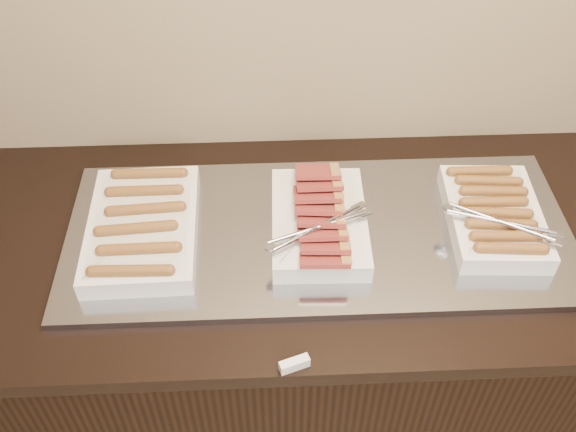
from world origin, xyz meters
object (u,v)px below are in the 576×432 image
object	(u,v)px
dish_center	(319,221)
dish_right	(495,216)
counter	(317,341)
dish_left	(143,227)
warming_tray	(319,233)

from	to	relation	value
dish_center	dish_right	world-z (taller)	dish_center
counter	dish_left	bearing A→B (deg)	180.00
dish_right	dish_center	bearing A→B (deg)	-177.04
warming_tray	dish_center	xyz separation A→B (m)	(-0.00, -0.00, 0.04)
dish_center	dish_right	distance (m)	0.42
dish_left	dish_right	world-z (taller)	dish_right
dish_right	warming_tray	bearing A→B (deg)	-177.67
dish_right	counter	bearing A→B (deg)	-177.69
warming_tray	dish_left	bearing A→B (deg)	180.00
dish_center	dish_left	bearing A→B (deg)	-179.20
warming_tray	dish_center	distance (m)	0.04
counter	warming_tray	distance (m)	0.46
warming_tray	dish_left	xyz separation A→B (m)	(-0.41, 0.00, 0.04)
dish_center	dish_right	bearing A→B (deg)	1.40
warming_tray	dish_left	world-z (taller)	dish_left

